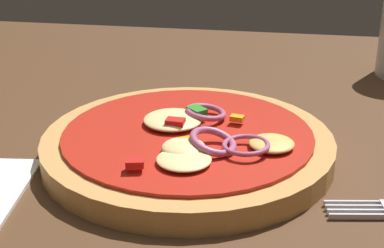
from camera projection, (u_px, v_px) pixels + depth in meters
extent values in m
cube|color=#4C301C|center=(243.00, 206.00, 0.43)|extent=(1.30, 0.92, 0.04)
cylinder|color=tan|center=(188.00, 146.00, 0.46)|extent=(0.23, 0.23, 0.02)
cylinder|color=red|center=(188.00, 134.00, 0.46)|extent=(0.20, 0.20, 0.00)
ellipsoid|color=#F4DB8E|center=(184.00, 159.00, 0.41)|extent=(0.04, 0.04, 0.01)
ellipsoid|color=#F4DB8E|center=(184.00, 146.00, 0.42)|extent=(0.03, 0.03, 0.01)
ellipsoid|color=#F4DB8E|center=(173.00, 120.00, 0.47)|extent=(0.05, 0.05, 0.01)
ellipsoid|color=#E5BC60|center=(272.00, 143.00, 0.43)|extent=(0.03, 0.03, 0.01)
torus|color=#B25984|center=(213.00, 141.00, 0.43)|extent=(0.04, 0.04, 0.02)
torus|color=#B25984|center=(206.00, 112.00, 0.48)|extent=(0.04, 0.04, 0.01)
torus|color=#B25984|center=(250.00, 145.00, 0.42)|extent=(0.04, 0.04, 0.01)
cube|color=#2D8C28|center=(197.00, 111.00, 0.48)|extent=(0.02, 0.02, 0.01)
cube|color=orange|center=(237.00, 118.00, 0.47)|extent=(0.01, 0.01, 0.00)
cube|color=orange|center=(187.00, 141.00, 0.43)|extent=(0.01, 0.01, 0.00)
cube|color=red|center=(135.00, 163.00, 0.39)|extent=(0.01, 0.01, 0.00)
cube|color=red|center=(175.00, 122.00, 0.46)|extent=(0.02, 0.01, 0.01)
cube|color=silver|center=(351.00, 203.00, 0.39)|extent=(0.04, 0.01, 0.00)
cube|color=silver|center=(353.00, 208.00, 0.39)|extent=(0.04, 0.01, 0.00)
cube|color=silver|center=(356.00, 212.00, 0.38)|extent=(0.04, 0.01, 0.00)
cube|color=silver|center=(358.00, 216.00, 0.38)|extent=(0.04, 0.01, 0.00)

